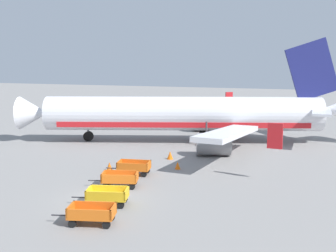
% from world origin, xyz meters
% --- Properties ---
extents(ground_plane, '(220.00, 220.00, 0.00)m').
position_xyz_m(ground_plane, '(0.00, 0.00, 0.00)').
color(ground_plane, gray).
extents(airplane, '(36.85, 29.93, 11.34)m').
position_xyz_m(airplane, '(0.10, 20.31, 3.05)').
color(airplane, silver).
rests_on(airplane, ground).
extents(baggage_cart_nearest, '(3.62, 1.97, 1.07)m').
position_xyz_m(baggage_cart_nearest, '(1.28, -3.84, 0.60)').
color(baggage_cart_nearest, orange).
rests_on(baggage_cart_nearest, ground).
extents(baggage_cart_second_in_row, '(3.62, 1.96, 1.07)m').
position_xyz_m(baggage_cart_second_in_row, '(0.69, -0.85, 0.60)').
color(baggage_cart_second_in_row, gold).
rests_on(baggage_cart_second_in_row, ground).
extents(baggage_cart_third_in_row, '(3.62, 2.03, 1.07)m').
position_xyz_m(baggage_cart_third_in_row, '(-0.20, 2.75, 0.60)').
color(baggage_cart_third_in_row, orange).
rests_on(baggage_cart_third_in_row, ground).
extents(baggage_cart_fourth_in_row, '(3.62, 1.79, 1.07)m').
position_xyz_m(baggage_cart_fourth_in_row, '(-0.58, 6.05, 0.60)').
color(baggage_cart_fourth_in_row, orange).
rests_on(baggage_cart_fourth_in_row, ground).
extents(traffic_cone_near_plane, '(0.56, 0.56, 0.74)m').
position_xyz_m(traffic_cone_near_plane, '(-2.87, 6.32, 0.37)').
color(traffic_cone_near_plane, orange).
rests_on(traffic_cone_near_plane, ground).
extents(traffic_cone_mid_apron, '(0.56, 0.56, 0.74)m').
position_xyz_m(traffic_cone_mid_apron, '(0.46, 11.82, 0.37)').
color(traffic_cone_mid_apron, orange).
rests_on(traffic_cone_mid_apron, ground).
extents(traffic_cone_by_carts, '(0.47, 0.47, 0.62)m').
position_xyz_m(traffic_cone_by_carts, '(2.18, 8.77, 0.31)').
color(traffic_cone_by_carts, orange).
rests_on(traffic_cone_by_carts, ground).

